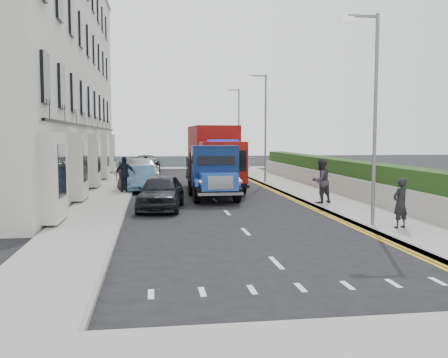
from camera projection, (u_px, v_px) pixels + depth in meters
ground at (235, 221)px, 17.99m from camera, size 120.00×120.00×0.00m
pavement_west at (109, 194)px, 26.12m from camera, size 2.40×38.00×0.12m
pavement_east at (303, 191)px, 27.61m from camera, size 2.60×38.00×0.12m
promenade at (184, 168)px, 46.58m from camera, size 30.00×2.50×0.12m
sea_plane at (172, 156)px, 77.16m from camera, size 120.00×120.00×0.00m
terrace_west at (37, 65)px, 28.85m from camera, size 6.31×30.20×14.25m
garden_east at (336, 175)px, 27.81m from camera, size 1.45×28.00×1.75m
seafront_railing at (185, 163)px, 45.75m from camera, size 13.00×0.08×1.11m
lamp_near at (372, 107)px, 16.26m from camera, size 1.23×0.18×7.00m
lamp_mid at (264, 122)px, 32.04m from camera, size 1.23×0.18×7.00m
lamp_far at (237, 125)px, 41.90m from camera, size 1.23×0.18×7.00m
bedford_lorry at (214, 176)px, 23.77m from camera, size 2.25×5.49×2.58m
red_lorry at (215, 156)px, 28.46m from camera, size 2.55×7.04×3.65m
parked_car_front at (161, 192)px, 20.87m from camera, size 2.29×4.50×1.47m
parked_car_mid at (141, 178)px, 28.06m from camera, size 1.70×4.38×1.42m
parked_car_rear at (142, 171)px, 32.61m from camera, size 2.29×5.49×1.59m
seafront_car_left at (146, 163)px, 42.89m from camera, size 2.50×5.30×1.46m
seafront_car_right at (226, 163)px, 42.07m from camera, size 3.27×5.16×1.64m
pedestrian_east_near at (400, 203)px, 15.95m from camera, size 0.69×0.58×1.62m
pedestrian_east_far at (321, 181)px, 21.95m from camera, size 1.18×1.06×1.97m
pedestrian_west_near at (125, 174)px, 26.37m from camera, size 1.18×0.73×1.88m
pedestrian_west_far at (122, 175)px, 27.50m from camera, size 0.92×0.79×1.59m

